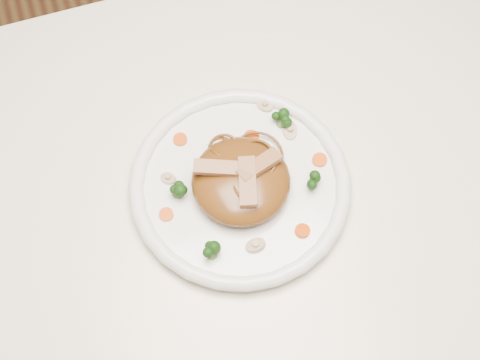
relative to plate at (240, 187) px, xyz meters
name	(u,v)px	position (x,y,z in m)	size (l,w,h in m)	color
ground	(249,329)	(0.01, -0.02, -0.76)	(4.00, 4.00, 0.00)	brown
table	(254,228)	(0.01, -0.02, -0.11)	(1.20, 0.80, 0.75)	#F0E8CB
plate	(240,187)	(0.00, 0.00, 0.00)	(0.29, 0.29, 0.02)	white
noodle_mound	(241,181)	(0.00, 0.00, 0.03)	(0.13, 0.13, 0.04)	#5D3511
chicken_a	(259,165)	(0.03, 0.00, 0.05)	(0.06, 0.02, 0.01)	#AF7B52
chicken_b	(216,168)	(-0.03, 0.01, 0.05)	(0.06, 0.02, 0.01)	#AF7B52
chicken_c	(248,182)	(0.00, -0.02, 0.05)	(0.07, 0.02, 0.01)	#AF7B52
broccoli_0	(282,119)	(0.08, 0.07, 0.02)	(0.02, 0.02, 0.03)	#10360B
broccoli_1	(176,188)	(-0.08, 0.01, 0.02)	(0.03, 0.03, 0.03)	#10360B
broccoli_2	(212,251)	(-0.06, -0.08, 0.02)	(0.03, 0.03, 0.03)	#10360B
broccoli_3	(313,181)	(0.09, -0.03, 0.02)	(0.02, 0.02, 0.03)	#10360B
carrot_0	(251,137)	(0.04, 0.06, 0.01)	(0.02, 0.02, 0.01)	#E64808
carrot_1	(166,214)	(-0.10, -0.01, 0.01)	(0.02, 0.02, 0.01)	#E64808
carrot_2	(320,160)	(0.11, 0.00, 0.01)	(0.02, 0.02, 0.01)	#E64808
carrot_3	(180,139)	(-0.06, 0.09, 0.01)	(0.02, 0.02, 0.01)	#E64808
carrot_4	(302,231)	(0.06, -0.09, 0.01)	(0.02, 0.02, 0.01)	#E64808
mushroom_0	(255,245)	(-0.01, -0.09, 0.01)	(0.03, 0.03, 0.01)	beige
mushroom_1	(290,131)	(0.09, 0.06, 0.01)	(0.03, 0.03, 0.01)	beige
mushroom_2	(169,178)	(-0.09, 0.04, 0.01)	(0.02, 0.02, 0.01)	beige
mushroom_3	(265,106)	(0.07, 0.10, 0.01)	(0.02, 0.02, 0.01)	beige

